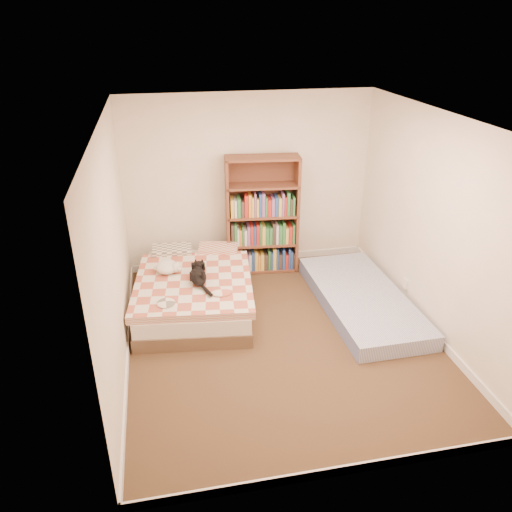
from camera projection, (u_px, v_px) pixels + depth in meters
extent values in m
cube|color=#462F1E|center=(281.00, 336.00, 5.84)|extent=(3.50, 4.00, 0.01)
cube|color=white|center=(286.00, 119.00, 4.75)|extent=(3.50, 4.00, 0.01)
cube|color=beige|center=(249.00, 183.00, 7.06)|extent=(3.50, 0.01, 2.50)
cube|color=beige|center=(352.00, 352.00, 3.53)|extent=(3.50, 0.01, 2.50)
cube|color=beige|center=(114.00, 253.00, 4.98)|extent=(0.01, 4.00, 2.50)
cube|color=beige|center=(434.00, 227.00, 5.60)|extent=(0.01, 4.00, 2.50)
cube|color=white|center=(249.00, 259.00, 7.57)|extent=(3.50, 0.02, 0.10)
cube|color=white|center=(339.00, 471.00, 4.07)|extent=(3.50, 0.02, 0.10)
cube|color=white|center=(128.00, 351.00, 5.51)|extent=(0.02, 4.00, 0.10)
cube|color=white|center=(418.00, 317.00, 6.13)|extent=(0.02, 4.00, 0.10)
cube|color=white|center=(405.00, 284.00, 6.37)|extent=(0.03, 0.09, 0.13)
cube|color=brown|center=(195.00, 301.00, 6.40)|extent=(1.56, 2.07, 0.17)
cube|color=silver|center=(194.00, 288.00, 6.32)|extent=(1.53, 2.03, 0.19)
cube|color=#B85B44|center=(194.00, 278.00, 6.26)|extent=(1.59, 1.73, 0.10)
cube|color=#686458|center=(166.00, 254.00, 6.83)|extent=(0.56, 0.40, 0.14)
cube|color=#B85B44|center=(212.00, 250.00, 6.94)|extent=(0.56, 0.40, 0.14)
cube|color=brown|center=(228.00, 218.00, 6.94)|extent=(0.07, 0.34, 1.69)
cube|color=brown|center=(296.00, 213.00, 7.11)|extent=(0.07, 0.34, 1.69)
cube|color=brown|center=(260.00, 212.00, 7.16)|extent=(1.01, 0.12, 1.69)
cube|color=brown|center=(262.00, 267.00, 7.39)|extent=(1.04, 0.43, 0.03)
cube|color=brown|center=(262.00, 215.00, 7.02)|extent=(1.04, 0.43, 0.03)
cube|color=brown|center=(263.00, 158.00, 6.66)|extent=(1.04, 0.43, 0.03)
cube|color=#6877AE|center=(361.00, 299.00, 6.41)|extent=(1.04, 2.24, 0.20)
ellipsoid|color=black|center=(198.00, 276.00, 6.06)|extent=(0.25, 0.47, 0.15)
sphere|color=black|center=(196.00, 266.00, 6.26)|extent=(0.15, 0.15, 0.14)
cone|color=black|center=(193.00, 261.00, 6.27)|extent=(0.05, 0.05, 0.05)
cone|color=black|center=(199.00, 261.00, 6.28)|extent=(0.05, 0.05, 0.05)
cylinder|color=black|center=(210.00, 290.00, 5.83)|extent=(0.08, 0.26, 0.05)
ellipsoid|color=silver|center=(167.00, 267.00, 6.27)|extent=(0.34, 0.36, 0.15)
sphere|color=silver|center=(174.00, 269.00, 6.20)|extent=(0.14, 0.14, 0.12)
sphere|color=silver|center=(178.00, 271.00, 6.18)|extent=(0.06, 0.06, 0.05)
sphere|color=silver|center=(157.00, 267.00, 6.31)|extent=(0.08, 0.08, 0.07)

